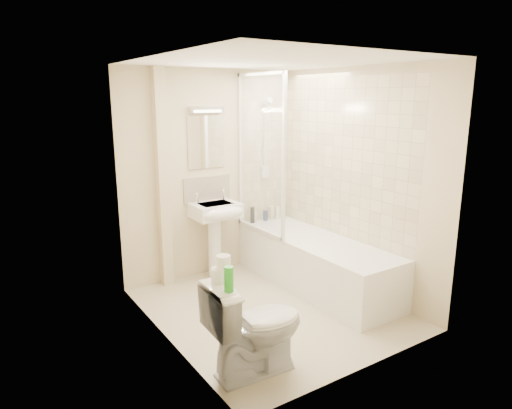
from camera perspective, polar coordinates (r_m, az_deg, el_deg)
floor at (r=4.73m, az=1.86°, el=-12.88°), size 2.50×2.50×0.00m
wall_back at (r=5.39m, az=-5.72°, el=3.78°), size 2.20×0.02×2.40m
wall_left at (r=3.82m, az=-11.61°, el=-0.40°), size 0.02×2.50×2.40m
wall_right at (r=5.04m, az=12.27°, el=2.87°), size 0.02×2.50×2.40m
ceiling at (r=4.26m, az=2.12°, el=17.51°), size 2.20×2.50×0.02m
tile_back at (r=5.73m, az=0.99°, el=6.68°), size 0.70×0.01×1.75m
tile_right at (r=5.14m, az=10.71°, el=5.68°), size 0.01×2.10×1.75m
pipe_boxing at (r=5.08m, az=-11.61°, el=2.98°), size 0.12×0.12×2.40m
splashback at (r=5.39m, az=-6.12°, el=1.92°), size 0.60×0.02×0.30m
mirror at (r=5.30m, az=-6.26°, el=7.75°), size 0.46×0.01×0.60m
strip_light at (r=5.26m, az=-6.24°, el=11.75°), size 0.42×0.07×0.07m
bathtub at (r=5.19m, az=7.45°, el=-7.08°), size 0.70×2.10×0.55m
shower_screen at (r=5.17m, az=0.52°, el=6.24°), size 0.04×0.92×1.80m
shower_fixture at (r=5.68m, az=1.23°, el=7.85°), size 0.10×0.16×0.99m
pedestal_sink at (r=5.26m, az=-4.90°, el=-1.82°), size 0.53×0.49×1.02m
bottle_black_a at (r=5.69m, az=-0.44°, el=-1.31°), size 0.05×0.05×0.20m
bottle_white_a at (r=5.71m, az=-0.14°, el=-1.55°), size 0.05×0.05×0.14m
bottle_blue at (r=5.80m, az=1.19°, el=-1.40°), size 0.06×0.06×0.13m
bottle_cream at (r=5.85m, az=1.99°, el=-1.04°), size 0.07×0.07×0.17m
bottle_white_b at (r=5.91m, az=2.73°, el=-1.00°), size 0.06×0.06×0.16m
bottle_green at (r=5.96m, az=3.37°, el=-1.16°), size 0.06×0.06×0.10m
toilet at (r=3.59m, az=-0.08°, el=-14.92°), size 0.52×0.81×0.78m
toilet_roll_lower at (r=3.36m, az=-4.66°, el=-8.78°), size 0.12×0.12×0.11m
toilet_roll_upper at (r=3.33m, az=-4.11°, el=-7.14°), size 0.11×0.11×0.09m
green_bottle at (r=3.18m, az=-3.42°, el=-9.29°), size 0.07×0.07×0.18m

